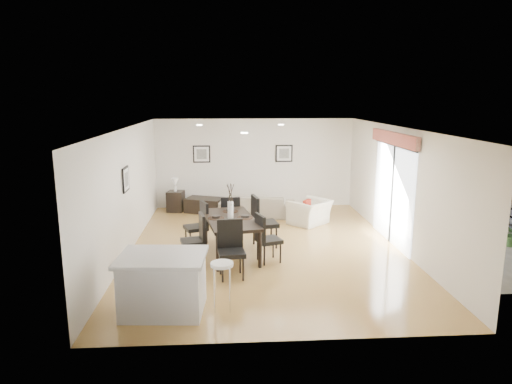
{
  "coord_description": "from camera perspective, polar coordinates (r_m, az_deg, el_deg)",
  "views": [
    {
      "loc": [
        -0.84,
        -9.78,
        3.36
      ],
      "look_at": [
        -0.19,
        0.4,
        1.21
      ],
      "focal_mm": 32.0,
      "sensor_mm": 36.0,
      "label": 1
    }
  ],
  "objects": [
    {
      "name": "ceiling",
      "position": [
        9.84,
        1.24,
        8.04
      ],
      "size": [
        6.0,
        8.0,
        0.02
      ],
      "primitive_type": "cube",
      "color": "white",
      "rests_on": "wall_back"
    },
    {
      "name": "dining_chair_efar",
      "position": [
        10.27,
        0.59,
        -3.34
      ],
      "size": [
        0.62,
        0.62,
        1.18
      ],
      "rotation": [
        0.0,
        0.0,
        1.76
      ],
      "color": "black",
      "rests_on": "ground"
    },
    {
      "name": "framed_print_back_left",
      "position": [
        13.87,
        -6.81,
        4.73
      ],
      "size": [
        0.52,
        0.04,
        0.52
      ],
      "color": "black",
      "rests_on": "wall_back"
    },
    {
      "name": "coffee_table",
      "position": [
        13.54,
        -6.47,
        -1.63
      ],
      "size": [
        1.21,
        0.96,
        0.42
      ],
      "primitive_type": "cube",
      "rotation": [
        0.0,
        0.0,
        -0.35
      ],
      "color": "black",
      "rests_on": "ground"
    },
    {
      "name": "courtyard",
      "position": [
        12.97,
        29.09,
        -0.45
      ],
      "size": [
        6.0,
        6.0,
        2.0
      ],
      "color": "gray",
      "rests_on": "ground"
    },
    {
      "name": "sliding_door",
      "position": [
        10.9,
        16.76,
        2.43
      ],
      "size": [
        0.12,
        2.7,
        2.57
      ],
      "color": "white",
      "rests_on": "wall_right"
    },
    {
      "name": "dining_chair_wfar",
      "position": [
        10.33,
        -7.07,
        -3.78
      ],
      "size": [
        0.6,
        0.6,
        1.05
      ],
      "rotation": [
        0.0,
        0.0,
        -1.21
      ],
      "color": "black",
      "rests_on": "ground"
    },
    {
      "name": "wall_right",
      "position": [
        10.7,
        17.44,
        0.5
      ],
      "size": [
        0.04,
        8.0,
        2.7
      ],
      "primitive_type": "cube",
      "color": "silver",
      "rests_on": "ground"
    },
    {
      "name": "table_lamp",
      "position": [
        13.61,
        -10.08,
        1.14
      ],
      "size": [
        0.2,
        0.2,
        0.39
      ],
      "color": "white",
      "rests_on": "side_table"
    },
    {
      "name": "wall_front",
      "position": [
        6.17,
        4.38,
        -7.16
      ],
      "size": [
        6.0,
        0.04,
        2.7
      ],
      "primitive_type": "cube",
      "color": "silver",
      "rests_on": "ground"
    },
    {
      "name": "dining_chair_enear",
      "position": [
        9.36,
        1.14,
        -5.47
      ],
      "size": [
        0.58,
        0.58,
        1.02
      ],
      "rotation": [
        0.0,
        0.0,
        1.89
      ],
      "color": "black",
      "rests_on": "ground"
    },
    {
      "name": "framed_print_left_wall",
      "position": [
        9.96,
        -15.97,
        1.54
      ],
      "size": [
        0.04,
        0.52,
        0.52
      ],
      "rotation": [
        0.0,
        0.0,
        1.57
      ],
      "color": "black",
      "rests_on": "wall_left"
    },
    {
      "name": "armchair",
      "position": [
        12.27,
        6.72,
        -2.52
      ],
      "size": [
        1.33,
        1.32,
        0.65
      ],
      "primitive_type": "imported",
      "rotation": [
        0.0,
        0.0,
        3.88
      ],
      "color": "beige",
      "rests_on": "ground"
    },
    {
      "name": "sofa",
      "position": [
        13.02,
        0.14,
        -1.67
      ],
      "size": [
        2.22,
        1.25,
        0.61
      ],
      "primitive_type": "imported",
      "rotation": [
        0.0,
        0.0,
        2.92
      ],
      "color": "gray",
      "rests_on": "ground"
    },
    {
      "name": "kitchen_island",
      "position": [
        7.46,
        -11.53,
        -11.11
      ],
      "size": [
        1.41,
        1.12,
        0.94
      ],
      "rotation": [
        0.0,
        0.0,
        -0.07
      ],
      "color": "silver",
      "rests_on": "ground"
    },
    {
      "name": "side_table",
      "position": [
        13.73,
        -9.99,
        -1.15
      ],
      "size": [
        0.53,
        0.53,
        0.61
      ],
      "primitive_type": "cube",
      "rotation": [
        0.0,
        0.0,
        -0.18
      ],
      "color": "black",
      "rests_on": "ground"
    },
    {
      "name": "bar_stool",
      "position": [
        7.31,
        -4.27,
        -9.63
      ],
      "size": [
        0.36,
        0.36,
        0.79
      ],
      "color": "white",
      "rests_on": "ground"
    },
    {
      "name": "dining_chair_head",
      "position": [
        8.66,
        -3.17,
        -6.67
      ],
      "size": [
        0.54,
        0.54,
        1.09
      ],
      "rotation": [
        0.0,
        0.0,
        0.11
      ],
      "color": "black",
      "rests_on": "ground"
    },
    {
      "name": "dining_table",
      "position": [
        9.78,
        -3.19,
        -3.73
      ],
      "size": [
        1.29,
        2.09,
        0.81
      ],
      "rotation": [
        0.0,
        0.0,
        0.17
      ],
      "color": "black",
      "rests_on": "ground"
    },
    {
      "name": "dining_chair_foot",
      "position": [
        10.99,
        -3.22,
        -2.84
      ],
      "size": [
        0.48,
        0.48,
        1.02
      ],
      "rotation": [
        0.0,
        0.0,
        3.18
      ],
      "color": "black",
      "rests_on": "ground"
    },
    {
      "name": "wall_back",
      "position": [
        13.95,
        -0.19,
        3.61
      ],
      "size": [
        6.0,
        0.04,
        2.7
      ],
      "primitive_type": "cube",
      "color": "silver",
      "rests_on": "ground"
    },
    {
      "name": "framed_print_back_right",
      "position": [
        13.96,
        3.52,
        4.84
      ],
      "size": [
        0.52,
        0.04,
        0.52
      ],
      "color": "black",
      "rests_on": "wall_back"
    },
    {
      "name": "wall_left",
      "position": [
        10.21,
        -15.81,
        0.08
      ],
      "size": [
        0.04,
        8.0,
        2.7
      ],
      "primitive_type": "cube",
      "color": "silver",
      "rests_on": "ground"
    },
    {
      "name": "cushion",
      "position": [
        12.11,
        6.39,
        -1.71
      ],
      "size": [
        0.26,
        0.31,
        0.31
      ],
      "primitive_type": "cube",
      "rotation": [
        0.0,
        0.0,
        4.1
      ],
      "color": "#A92515",
      "rests_on": "armchair"
    },
    {
      "name": "dining_chair_wnear",
      "position": [
        9.39,
        -7.4,
        -5.47
      ],
      "size": [
        0.55,
        0.55,
        1.03
      ],
      "rotation": [
        0.0,
        0.0,
        -1.35
      ],
      "color": "black",
      "rests_on": "ground"
    },
    {
      "name": "courtyard_plant_a",
      "position": [
        11.95,
        29.29,
        -4.54
      ],
      "size": [
        0.66,
        0.63,
        0.59
      ],
      "primitive_type": "imported",
      "rotation": [
        0.0,
        0.0,
        0.4
      ],
      "color": "#315123",
      "rests_on": "ground"
    },
    {
      "name": "courtyard_plant_b",
      "position": [
        13.13,
        25.65,
        -2.6
      ],
      "size": [
        0.48,
        0.48,
        0.68
      ],
      "primitive_type": "imported",
      "rotation": [
        0.0,
        0.0,
        0.31
      ],
      "color": "#315123",
      "rests_on": "ground"
    },
    {
      "name": "ground",
      "position": [
        10.37,
        1.18,
        -7.01
      ],
      "size": [
        8.0,
        8.0,
        0.0
      ],
      "primitive_type": "plane",
      "color": "#B6874A",
      "rests_on": "ground"
    },
    {
      "name": "vase",
      "position": [
        9.68,
        -3.21,
        -1.51
      ],
      "size": [
        0.97,
        1.49,
        0.75
      ],
      "color": "white",
      "rests_on": "dining_table"
    }
  ]
}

